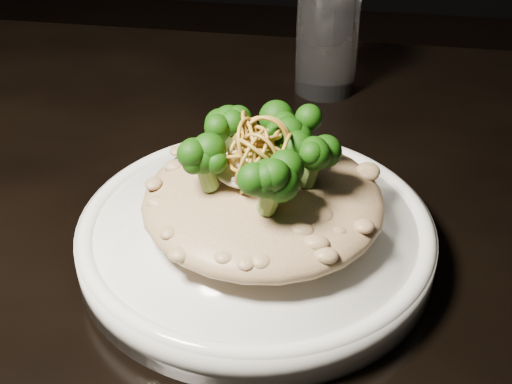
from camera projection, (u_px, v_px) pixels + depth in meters
The scene contains 7 objects.
table at pixel (238, 325), 0.58m from camera, with size 1.10×0.80×0.75m.
plate at pixel (256, 238), 0.52m from camera, with size 0.26×0.26×0.03m, color white.
risotto at pixel (263, 201), 0.50m from camera, with size 0.17×0.17×0.04m, color brown.
broccoli at pixel (256, 156), 0.48m from camera, with size 0.12×0.12×0.04m, color black, non-canonical shape.
cheese at pixel (251, 167), 0.49m from camera, with size 0.05×0.05×0.01m, color white.
shallots at pixel (264, 146), 0.47m from camera, with size 0.04×0.04×0.03m, color brown, non-canonical shape.
drinking_glass at pixel (327, 40), 0.71m from camera, with size 0.06×0.06×0.11m, color white.
Camera 1 is at (0.08, -0.41, 1.09)m, focal length 50.00 mm.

